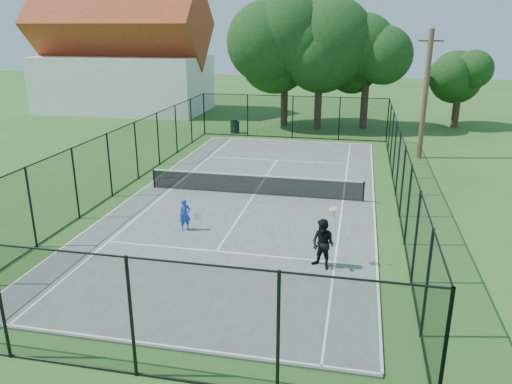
% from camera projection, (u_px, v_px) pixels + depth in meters
% --- Properties ---
extents(ground, '(120.00, 120.00, 0.00)m').
position_uv_depth(ground, '(254.00, 196.00, 23.44)').
color(ground, '#2C5D20').
extents(tennis_court, '(11.00, 24.00, 0.06)m').
position_uv_depth(tennis_court, '(254.00, 195.00, 23.43)').
color(tennis_court, '#4E5B54').
rests_on(tennis_court, ground).
extents(tennis_net, '(10.08, 0.08, 0.95)m').
position_uv_depth(tennis_net, '(254.00, 184.00, 23.25)').
color(tennis_net, black).
rests_on(tennis_net, tennis_court).
extents(fence, '(13.10, 26.10, 3.00)m').
position_uv_depth(fence, '(254.00, 165.00, 22.96)').
color(fence, black).
rests_on(fence, ground).
extents(tree_near_left, '(6.90, 6.90, 8.99)m').
position_uv_depth(tree_near_left, '(285.00, 54.00, 38.61)').
color(tree_near_left, '#332114').
rests_on(tree_near_left, ground).
extents(tree_near_mid, '(6.64, 6.64, 8.69)m').
position_uv_depth(tree_near_mid, '(320.00, 58.00, 37.14)').
color(tree_near_mid, '#332114').
rests_on(tree_near_mid, ground).
extents(tree_near_right, '(5.43, 5.43, 7.50)m').
position_uv_depth(tree_near_right, '(367.00, 65.00, 37.59)').
color(tree_near_right, '#332114').
rests_on(tree_near_right, ground).
extents(tree_far_right, '(4.36, 4.36, 5.76)m').
position_uv_depth(tree_far_right, '(460.00, 81.00, 38.28)').
color(tree_far_right, '#332114').
rests_on(tree_far_right, ground).
extents(building, '(15.30, 8.15, 11.87)m').
position_uv_depth(building, '(123.00, 57.00, 45.61)').
color(building, silver).
rests_on(building, ground).
extents(trash_bin_left, '(0.58, 0.58, 1.01)m').
position_uv_depth(trash_bin_left, '(234.00, 126.00, 37.13)').
color(trash_bin_left, black).
rests_on(trash_bin_left, ground).
extents(trash_bin_right, '(0.58, 0.58, 0.87)m').
position_uv_depth(trash_bin_right, '(236.00, 127.00, 37.07)').
color(trash_bin_right, black).
rests_on(trash_bin_right, ground).
extents(utility_pole, '(1.40, 0.30, 7.46)m').
position_uv_depth(utility_pole, '(425.00, 95.00, 29.00)').
color(utility_pole, '#4C3823').
rests_on(utility_pole, ground).
extents(player_blue, '(0.85, 0.51, 1.24)m').
position_uv_depth(player_blue, '(185.00, 215.00, 19.16)').
color(player_blue, blue).
rests_on(player_blue, tennis_court).
extents(player_black, '(1.10, 0.98, 2.17)m').
position_uv_depth(player_black, '(323.00, 244.00, 16.05)').
color(player_black, black).
rests_on(player_black, tennis_court).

